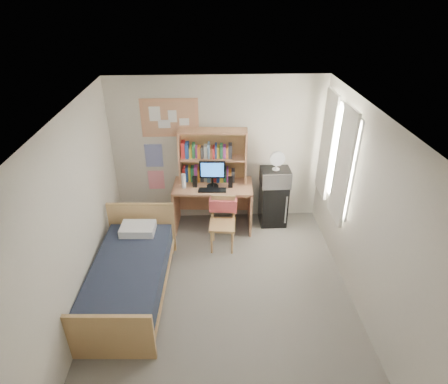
{
  "coord_description": "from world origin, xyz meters",
  "views": [
    {
      "loc": [
        -0.14,
        -3.85,
        3.88
      ],
      "look_at": [
        0.07,
        1.2,
        1.01
      ],
      "focal_mm": 30.0,
      "sensor_mm": 36.0,
      "label": 1
    }
  ],
  "objects_px": {
    "desk": "(213,206)",
    "desk_fan": "(276,161)",
    "bulletin_board": "(170,118)",
    "mini_fridge": "(273,203)",
    "speaker_right": "(230,182)",
    "bed": "(130,280)",
    "microwave": "(275,177)",
    "speaker_left": "(195,182)",
    "desk_chair": "(222,225)",
    "monitor": "(212,175)"
  },
  "relations": [
    {
      "from": "desk",
      "to": "mini_fridge",
      "type": "relative_size",
      "value": 1.71
    },
    {
      "from": "desk",
      "to": "speaker_right",
      "type": "height_order",
      "value": "speaker_right"
    },
    {
      "from": "bulletin_board",
      "to": "desk_fan",
      "type": "relative_size",
      "value": 2.97
    },
    {
      "from": "speaker_left",
      "to": "desk_fan",
      "type": "height_order",
      "value": "desk_fan"
    },
    {
      "from": "mini_fridge",
      "to": "microwave",
      "type": "bearing_deg",
      "value": -90.0
    },
    {
      "from": "bed",
      "to": "monitor",
      "type": "height_order",
      "value": "monitor"
    },
    {
      "from": "bulletin_board",
      "to": "desk_chair",
      "type": "height_order",
      "value": "bulletin_board"
    },
    {
      "from": "bulletin_board",
      "to": "mini_fridge",
      "type": "xyz_separation_m",
      "value": [
        1.76,
        -0.24,
        -1.53
      ]
    },
    {
      "from": "mini_fridge",
      "to": "speaker_right",
      "type": "distance_m",
      "value": 0.97
    },
    {
      "from": "bulletin_board",
      "to": "mini_fridge",
      "type": "height_order",
      "value": "bulletin_board"
    },
    {
      "from": "desk",
      "to": "desk_chair",
      "type": "bearing_deg",
      "value": -73.96
    },
    {
      "from": "mini_fridge",
      "to": "microwave",
      "type": "distance_m",
      "value": 0.54
    },
    {
      "from": "bulletin_board",
      "to": "desk_fan",
      "type": "xyz_separation_m",
      "value": [
        1.76,
        -0.26,
        -0.69
      ]
    },
    {
      "from": "speaker_right",
      "to": "bed",
      "type": "bearing_deg",
      "value": -129.62
    },
    {
      "from": "desk_chair",
      "to": "mini_fridge",
      "type": "relative_size",
      "value": 1.14
    },
    {
      "from": "desk",
      "to": "speaker_left",
      "type": "height_order",
      "value": "speaker_left"
    },
    {
      "from": "desk",
      "to": "mini_fridge",
      "type": "bearing_deg",
      "value": 8.48
    },
    {
      "from": "bed",
      "to": "desk_fan",
      "type": "bearing_deg",
      "value": 40.07
    },
    {
      "from": "desk",
      "to": "monitor",
      "type": "bearing_deg",
      "value": -90.0
    },
    {
      "from": "desk",
      "to": "desk_fan",
      "type": "height_order",
      "value": "desk_fan"
    },
    {
      "from": "speaker_right",
      "to": "speaker_left",
      "type": "bearing_deg",
      "value": -180.0
    },
    {
      "from": "desk_chair",
      "to": "desk_fan",
      "type": "distance_m",
      "value": 1.41
    },
    {
      "from": "speaker_right",
      "to": "desk_fan",
      "type": "xyz_separation_m",
      "value": [
        0.78,
        0.15,
        0.3
      ]
    },
    {
      "from": "desk_fan",
      "to": "monitor",
      "type": "bearing_deg",
      "value": -173.58
    },
    {
      "from": "speaker_right",
      "to": "desk_fan",
      "type": "bearing_deg",
      "value": 14.51
    },
    {
      "from": "mini_fridge",
      "to": "desk_fan",
      "type": "relative_size",
      "value": 2.48
    },
    {
      "from": "speaker_right",
      "to": "microwave",
      "type": "xyz_separation_m",
      "value": [
        0.78,
        0.15,
        -0.0
      ]
    },
    {
      "from": "mini_fridge",
      "to": "bed",
      "type": "relative_size",
      "value": 0.4
    },
    {
      "from": "desk_chair",
      "to": "mini_fridge",
      "type": "distance_m",
      "value": 1.18
    },
    {
      "from": "desk_chair",
      "to": "mini_fridge",
      "type": "bearing_deg",
      "value": 43.08
    },
    {
      "from": "desk_fan",
      "to": "desk_chair",
      "type": "bearing_deg",
      "value": -144.15
    },
    {
      "from": "bed",
      "to": "microwave",
      "type": "distance_m",
      "value": 2.93
    },
    {
      "from": "desk_chair",
      "to": "speaker_left",
      "type": "relative_size",
      "value": 4.93
    },
    {
      "from": "bed",
      "to": "speaker_left",
      "type": "bearing_deg",
      "value": 64.02
    },
    {
      "from": "desk",
      "to": "speaker_left",
      "type": "xyz_separation_m",
      "value": [
        -0.3,
        -0.04,
        0.51
      ]
    },
    {
      "from": "mini_fridge",
      "to": "desk_fan",
      "type": "bearing_deg",
      "value": -90.0
    },
    {
      "from": "bed",
      "to": "microwave",
      "type": "height_order",
      "value": "microwave"
    },
    {
      "from": "desk",
      "to": "speaker_left",
      "type": "distance_m",
      "value": 0.6
    },
    {
      "from": "microwave",
      "to": "bulletin_board",
      "type": "bearing_deg",
      "value": 170.73
    },
    {
      "from": "bed",
      "to": "speaker_left",
      "type": "xyz_separation_m",
      "value": [
        0.88,
        1.62,
        0.66
      ]
    },
    {
      "from": "bed",
      "to": "microwave",
      "type": "xyz_separation_m",
      "value": [
        2.26,
        1.74,
        0.66
      ]
    },
    {
      "from": "mini_fridge",
      "to": "speaker_left",
      "type": "relative_size",
      "value": 4.32
    },
    {
      "from": "monitor",
      "to": "desk_fan",
      "type": "xyz_separation_m",
      "value": [
        1.08,
        0.14,
        0.16
      ]
    },
    {
      "from": "desk_chair",
      "to": "microwave",
      "type": "xyz_separation_m",
      "value": [
        0.94,
        0.7,
        0.48
      ]
    },
    {
      "from": "desk_chair",
      "to": "monitor",
      "type": "height_order",
      "value": "monitor"
    },
    {
      "from": "bulletin_board",
      "to": "bed",
      "type": "distance_m",
      "value": 2.64
    },
    {
      "from": "microwave",
      "to": "desk_fan",
      "type": "bearing_deg",
      "value": 0.0
    },
    {
      "from": "bulletin_board",
      "to": "desk",
      "type": "distance_m",
      "value": 1.68
    },
    {
      "from": "desk",
      "to": "speaker_right",
      "type": "relative_size",
      "value": 7.27
    },
    {
      "from": "mini_fridge",
      "to": "speaker_left",
      "type": "height_order",
      "value": "speaker_left"
    }
  ]
}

